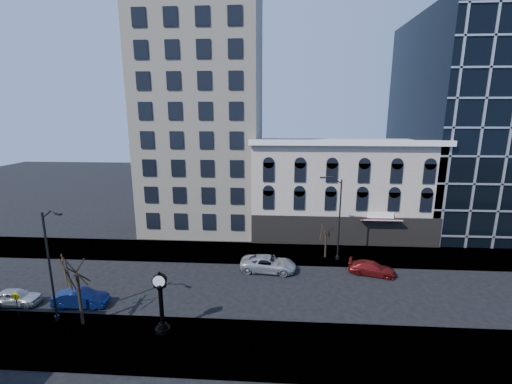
# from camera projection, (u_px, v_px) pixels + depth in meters

# --- Properties ---
(ground) EXTENTS (160.00, 160.00, 0.00)m
(ground) POSITION_uv_depth(u_px,v_px,m) (231.00, 288.00, 30.87)
(ground) COLOR black
(ground) RESTS_ON ground
(sidewalk_far) EXTENTS (160.00, 6.00, 0.12)m
(sidewalk_far) POSITION_uv_depth(u_px,v_px,m) (241.00, 252.00, 38.64)
(sidewalk_far) COLOR gray
(sidewalk_far) RESTS_ON ground
(sidewalk_near) EXTENTS (160.00, 6.00, 0.12)m
(sidewalk_near) POSITION_uv_depth(u_px,v_px,m) (215.00, 345.00, 23.07)
(sidewalk_near) COLOR gray
(sidewalk_near) RESTS_ON ground
(cream_tower) EXTENTS (15.90, 15.40, 42.50)m
(cream_tower) POSITION_uv_depth(u_px,v_px,m) (202.00, 83.00, 45.36)
(cream_tower) COLOR beige
(cream_tower) RESTS_ON ground
(victorian_row) EXTENTS (22.60, 11.19, 12.50)m
(victorian_row) POSITION_uv_depth(u_px,v_px,m) (339.00, 188.00, 44.24)
(victorian_row) COLOR #BCAB9A
(victorian_row) RESTS_ON ground
(glass_office) EXTENTS (20.00, 20.15, 28.00)m
(glass_office) POSITION_uv_depth(u_px,v_px,m) (486.00, 124.00, 46.09)
(glass_office) COLOR black
(glass_office) RESTS_ON ground
(street_clock) EXTENTS (1.05, 1.05, 4.63)m
(street_clock) POSITION_uv_depth(u_px,v_px,m) (161.00, 305.00, 24.02)
(street_clock) COLOR black
(street_clock) RESTS_ON sidewalk_near
(street_lamp_near) EXTENTS (2.18, 1.17, 8.98)m
(street_lamp_near) POSITION_uv_depth(u_px,v_px,m) (51.00, 237.00, 23.98)
(street_lamp_near) COLOR black
(street_lamp_near) RESTS_ON sidewalk_near
(street_lamp_far) EXTENTS (2.38, 0.52, 9.20)m
(street_lamp_far) POSITION_uv_depth(u_px,v_px,m) (334.00, 196.00, 35.23)
(street_lamp_far) COLOR black
(street_lamp_far) RESTS_ON sidewalk_far
(bare_tree_near) EXTENTS (3.76, 3.76, 6.45)m
(bare_tree_near) POSITION_uv_depth(u_px,v_px,m) (75.00, 263.00, 24.30)
(bare_tree_near) COLOR black
(bare_tree_near) RESTS_ON sidewalk_near
(bare_tree_far) EXTENTS (2.55, 2.55, 4.37)m
(bare_tree_far) POSITION_uv_depth(u_px,v_px,m) (326.00, 228.00, 36.53)
(bare_tree_far) COLOR black
(bare_tree_far) RESTS_ON sidewalk_far
(warning_sign) EXTENTS (0.73, 0.06, 2.24)m
(warning_sign) POSITION_uv_depth(u_px,v_px,m) (16.00, 300.00, 25.63)
(warning_sign) COLOR black
(warning_sign) RESTS_ON sidewalk_near
(car_near_a) EXTENTS (4.13, 1.97, 1.36)m
(car_near_a) POSITION_uv_depth(u_px,v_px,m) (15.00, 297.00, 27.96)
(car_near_a) COLOR #A5A8AD
(car_near_a) RESTS_ON ground
(car_near_b) EXTENTS (4.34, 1.70, 1.41)m
(car_near_b) POSITION_uv_depth(u_px,v_px,m) (81.00, 298.00, 27.78)
(car_near_b) COLOR #0C194C
(car_near_b) RESTS_ON ground
(car_far_a) EXTENTS (5.74, 3.06, 1.53)m
(car_far_a) POSITION_uv_depth(u_px,v_px,m) (268.00, 264.00, 34.03)
(car_far_a) COLOR #A5A8AD
(car_far_a) RESTS_ON ground
(car_far_b) EXTENTS (4.75, 2.90, 1.29)m
(car_far_b) POSITION_uv_depth(u_px,v_px,m) (372.00, 268.00, 33.32)
(car_far_b) COLOR maroon
(car_far_b) RESTS_ON ground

